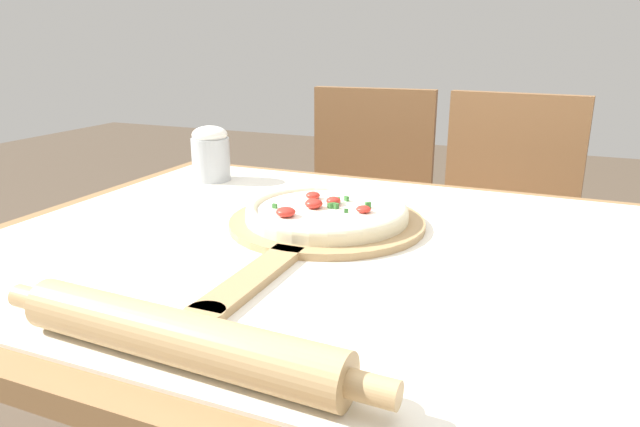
% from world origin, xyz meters
% --- Properties ---
extents(dining_table, '(1.10, 0.91, 0.74)m').
position_xyz_m(dining_table, '(0.00, 0.00, 0.62)').
color(dining_table, olive).
rests_on(dining_table, ground_plane).
extents(towel_cloth, '(1.02, 0.83, 0.00)m').
position_xyz_m(towel_cloth, '(0.00, 0.00, 0.74)').
color(towel_cloth, white).
rests_on(towel_cloth, dining_table).
extents(pizza_peel, '(0.33, 0.56, 0.01)m').
position_xyz_m(pizza_peel, '(-0.02, 0.05, 0.75)').
color(pizza_peel, tan).
rests_on(pizza_peel, towel_cloth).
extents(pizza, '(0.28, 0.28, 0.03)m').
position_xyz_m(pizza, '(-0.02, 0.08, 0.77)').
color(pizza, beige).
rests_on(pizza, pizza_peel).
extents(rolling_pin, '(0.45, 0.07, 0.05)m').
position_xyz_m(rolling_pin, '(0.01, -0.37, 0.77)').
color(rolling_pin, tan).
rests_on(rolling_pin, towel_cloth).
extents(chair_left, '(0.42, 0.42, 0.90)m').
position_xyz_m(chair_left, '(-0.20, 0.83, 0.53)').
color(chair_left, brown).
rests_on(chair_left, ground_plane).
extents(chair_right, '(0.43, 0.43, 0.90)m').
position_xyz_m(chair_right, '(0.21, 0.83, 0.53)').
color(chair_right, brown).
rests_on(chair_right, ground_plane).
extents(flour_cup, '(0.08, 0.08, 0.12)m').
position_xyz_m(flour_cup, '(-0.38, 0.28, 0.81)').
color(flour_cup, '#B2B7BC').
rests_on(flour_cup, towel_cloth).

